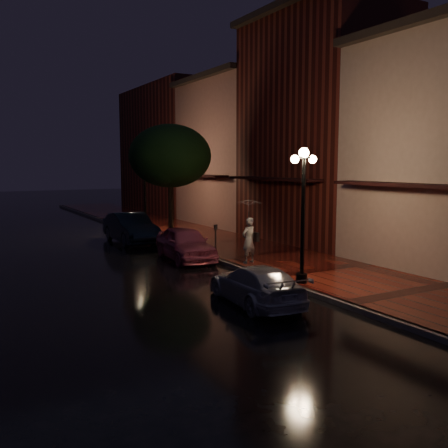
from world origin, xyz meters
TOP-DOWN VIEW (x-y plane):
  - ground at (0.00, 0.00)m, footprint 120.00×120.00m
  - sidewalk at (2.25, 0.00)m, footprint 4.50×60.00m
  - curb at (0.00, 0.00)m, footprint 0.25×60.00m
  - storefront_mid at (7.00, 2.00)m, footprint 5.00×8.00m
  - storefront_far at (7.00, 10.00)m, footprint 5.00×8.00m
  - storefront_extra at (7.00, 20.00)m, footprint 5.00×12.00m
  - streetlamp_near at (0.35, -5.00)m, footprint 0.96×0.36m
  - streetlamp_far at (0.35, 9.00)m, footprint 0.96×0.36m
  - street_tree at (0.61, 5.99)m, footprint 4.16×4.16m
  - pink_car at (-0.93, 1.04)m, footprint 2.04×4.20m
  - navy_car at (-1.40, 6.48)m, footprint 1.62×4.58m
  - silver_car at (-2.00, -5.89)m, footprint 1.95×3.98m
  - woman_with_umbrella at (0.60, -1.42)m, footprint 1.03×1.05m
  - parking_meter at (0.15, 0.40)m, footprint 0.13×0.11m

SIDE VIEW (x-z plane):
  - ground at x=0.00m, z-range 0.00..0.00m
  - sidewalk at x=2.25m, z-range 0.00..0.15m
  - curb at x=0.00m, z-range 0.00..0.15m
  - silver_car at x=-2.00m, z-range 0.00..1.11m
  - pink_car at x=-0.93m, z-range 0.00..1.38m
  - navy_car at x=-1.40m, z-range 0.00..1.50m
  - parking_meter at x=0.15m, z-range 0.29..1.61m
  - woman_with_umbrella at x=0.60m, z-range 0.55..3.02m
  - streetlamp_near at x=0.35m, z-range 0.45..4.76m
  - streetlamp_far at x=0.35m, z-range 0.45..4.76m
  - street_tree at x=0.61m, z-range 1.34..7.14m
  - storefront_far at x=7.00m, z-range 0.00..9.00m
  - storefront_extra at x=7.00m, z-range 0.00..10.00m
  - storefront_mid at x=7.00m, z-range 0.00..11.00m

